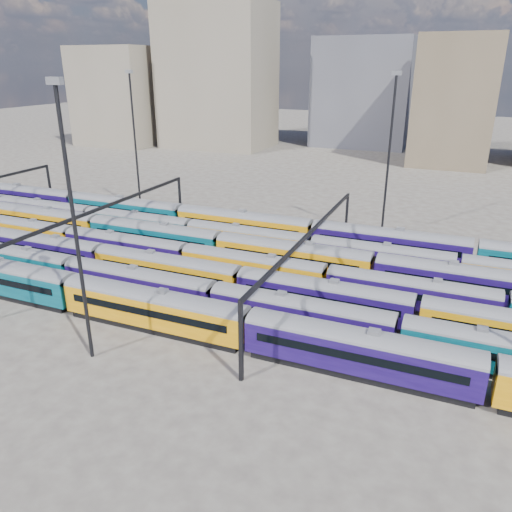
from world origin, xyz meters
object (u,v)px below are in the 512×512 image
at_px(rake_1, 214,295).
at_px(rake_2, 166,267).
at_px(rake_0, 359,347).
at_px(mast_2, 74,218).

distance_m(rake_1, rake_2, 10.59).
distance_m(rake_0, rake_2, 28.36).
relative_size(rake_0, rake_2, 1.07).
distance_m(rake_0, mast_2, 27.71).
relative_size(rake_0, mast_2, 5.92).
distance_m(rake_0, rake_1, 17.91).
height_order(rake_1, mast_2, mast_2).
bearing_deg(rake_1, mast_2, -120.89).
bearing_deg(mast_2, rake_2, 97.24).
bearing_deg(rake_0, rake_1, 163.79).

